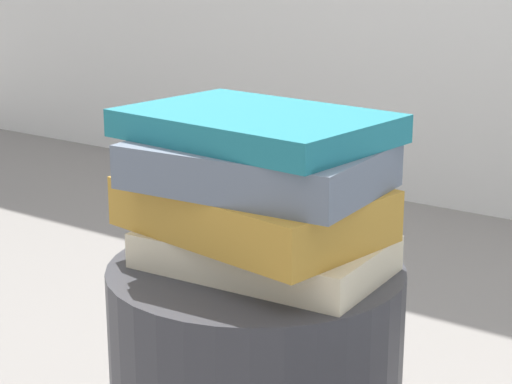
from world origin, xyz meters
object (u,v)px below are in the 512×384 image
at_px(book_ochre, 252,208).
at_px(book_teal, 256,126).
at_px(book_slate, 258,165).
at_px(book_cream, 264,251).

xyz_separation_m(book_ochre, book_teal, (-0.00, 0.01, 0.09)).
distance_m(book_ochre, book_slate, 0.06).
relative_size(book_cream, book_teal, 0.95).
bearing_deg(book_slate, book_ochre, 147.88).
bearing_deg(book_ochre, book_teal, 110.12).
relative_size(book_ochre, book_teal, 1.00).
xyz_separation_m(book_ochre, book_slate, (0.01, -0.01, 0.05)).
bearing_deg(book_cream, book_ochre, 175.03).
xyz_separation_m(book_cream, book_slate, (-0.00, -0.01, 0.10)).
bearing_deg(book_cream, book_slate, -126.46).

